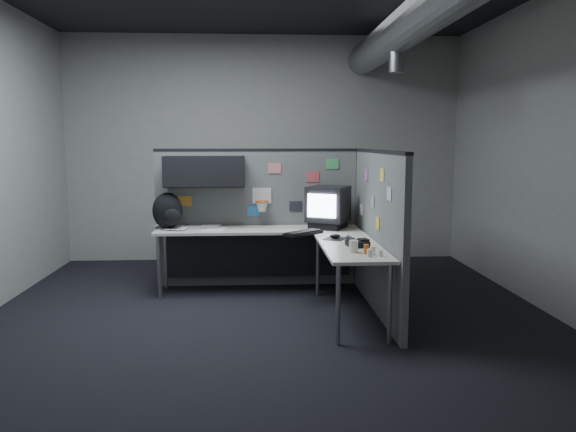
{
  "coord_description": "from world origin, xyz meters",
  "views": [
    {
      "loc": [
        -0.13,
        -5.32,
        1.71
      ],
      "look_at": [
        0.2,
        0.35,
        0.96
      ],
      "focal_mm": 35.0,
      "sensor_mm": 36.0,
      "label": 1
    }
  ],
  "objects": [
    {
      "name": "cup",
      "position": [
        0.74,
        -0.44,
        0.79
      ],
      "size": [
        0.09,
        0.09,
        0.11
      ],
      "primitive_type": "cylinder",
      "rotation": [
        0.0,
        0.0,
        0.06
      ],
      "color": "beige",
      "rests_on": "desk"
    },
    {
      "name": "bottles",
      "position": [
        0.87,
        -0.58,
        0.77
      ],
      "size": [
        0.16,
        0.17,
        0.09
      ],
      "rotation": [
        0.0,
        0.0,
        0.34
      ],
      "color": "silver",
      "rests_on": "desk"
    },
    {
      "name": "papers",
      "position": [
        -0.89,
        1.11,
        0.74
      ],
      "size": [
        0.86,
        0.63,
        0.02
      ],
      "rotation": [
        0.0,
        0.0,
        -0.17
      ],
      "color": "white",
      "rests_on": "desk"
    },
    {
      "name": "phone",
      "position": [
        0.83,
        -0.16,
        0.77
      ],
      "size": [
        0.21,
        0.23,
        0.1
      ],
      "rotation": [
        0.0,
        0.0,
        -0.03
      ],
      "color": "black",
      "rests_on": "desk"
    },
    {
      "name": "partition_right",
      "position": [
        1.1,
        0.22,
        0.82
      ],
      "size": [
        0.07,
        2.23,
        1.63
      ],
      "color": "#5E605E",
      "rests_on": "ground"
    },
    {
      "name": "backpack",
      "position": [
        -1.11,
        1.01,
        0.93
      ],
      "size": [
        0.38,
        0.34,
        0.41
      ],
      "rotation": [
        0.0,
        0.0,
        0.18
      ],
      "color": "black",
      "rests_on": "desk"
    },
    {
      "name": "room",
      "position": [
        0.56,
        0.0,
        2.1
      ],
      "size": [
        5.62,
        5.62,
        3.22
      ],
      "color": "black",
      "rests_on": "ground"
    },
    {
      "name": "keyboard",
      "position": [
        0.38,
        0.54,
        0.75
      ],
      "size": [
        0.45,
        0.43,
        0.04
      ],
      "rotation": [
        0.0,
        0.0,
        -0.05
      ],
      "color": "black",
      "rests_on": "desk"
    },
    {
      "name": "partition_back",
      "position": [
        -0.25,
        1.23,
        1.0
      ],
      "size": [
        2.44,
        0.42,
        1.63
      ],
      "color": "#5E605E",
      "rests_on": "ground"
    },
    {
      "name": "mouse",
      "position": [
        0.68,
        0.26,
        0.75
      ],
      "size": [
        0.28,
        0.29,
        0.05
      ],
      "rotation": [
        0.0,
        0.0,
        0.31
      ],
      "color": "black",
      "rests_on": "desk"
    },
    {
      "name": "desk",
      "position": [
        0.15,
        0.7,
        0.61
      ],
      "size": [
        2.31,
        2.11,
        0.73
      ],
      "color": "beige",
      "rests_on": "ground"
    },
    {
      "name": "monitor",
      "position": [
        0.7,
        0.98,
        0.98
      ],
      "size": [
        0.56,
        0.56,
        0.48
      ],
      "rotation": [
        0.0,
        0.0,
        0.32
      ],
      "color": "black",
      "rests_on": "desk"
    }
  ]
}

